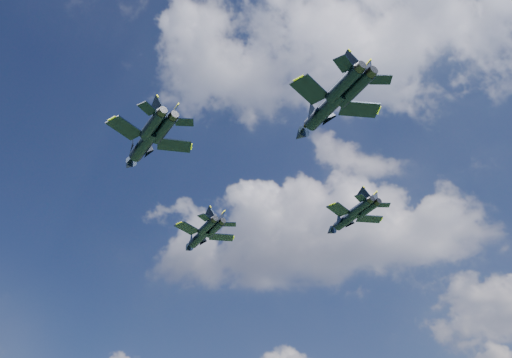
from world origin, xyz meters
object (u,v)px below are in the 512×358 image
Objects in this scene: jet_left at (143,146)px; jet_lead at (199,238)px; jet_slot at (323,111)px; jet_right at (346,220)px.

jet_lead is at bearing 45.67° from jet_left.
jet_left is 0.96× the size of jet_slot.
jet_slot reaches higher than jet_right.
jet_left is at bearing -176.77° from jet_right.
jet_lead is 1.05× the size of jet_right.
jet_left is 1.18× the size of jet_right.
jet_right reaches higher than jet_lead.
jet_lead is 27.89m from jet_right.
jet_lead is 0.89× the size of jet_left.
jet_lead is 28.42m from jet_left.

